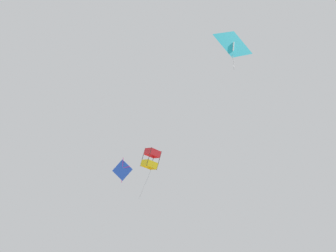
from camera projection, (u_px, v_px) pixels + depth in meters
kite_box_low_drifter at (151, 159)px, 46.01m from camera, size 2.23×2.51×6.15m
kite_delta_near_left at (232, 45)px, 39.87m from camera, size 3.32×1.80×4.04m
kite_diamond_upper_right at (122, 170)px, 39.34m from camera, size 1.86×1.19×2.04m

